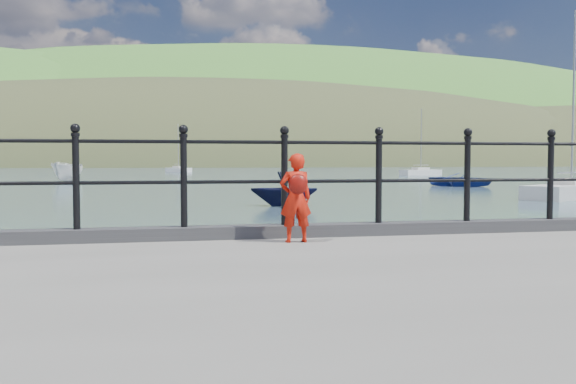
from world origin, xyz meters
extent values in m
plane|color=#2D4251|center=(0.00, 0.00, 0.00)|extent=(600.00, 600.00, 0.00)
cube|color=#28282B|center=(0.00, -0.15, 1.07)|extent=(60.00, 0.30, 0.15)
cylinder|color=black|center=(0.00, -0.15, 1.67)|extent=(18.00, 0.04, 0.04)
cylinder|color=black|center=(0.00, -0.15, 2.15)|extent=(18.00, 0.04, 0.04)
cylinder|color=black|center=(-1.80, -0.15, 1.67)|extent=(0.08, 0.08, 1.05)
sphere|color=black|center=(-1.80, -0.15, 2.29)|extent=(0.11, 0.11, 0.11)
cylinder|color=black|center=(-0.60, -0.15, 1.67)|extent=(0.08, 0.08, 1.05)
sphere|color=black|center=(-0.60, -0.15, 2.29)|extent=(0.11, 0.11, 0.11)
cylinder|color=black|center=(0.60, -0.15, 1.67)|extent=(0.08, 0.08, 1.05)
sphere|color=black|center=(0.60, -0.15, 2.29)|extent=(0.11, 0.11, 0.11)
cylinder|color=black|center=(1.80, -0.15, 1.67)|extent=(0.08, 0.08, 1.05)
sphere|color=black|center=(1.80, -0.15, 2.29)|extent=(0.11, 0.11, 0.11)
cylinder|color=black|center=(3.00, -0.15, 1.67)|extent=(0.08, 0.08, 1.05)
sphere|color=black|center=(3.00, -0.15, 2.29)|extent=(0.11, 0.11, 0.11)
cylinder|color=black|center=(4.20, -0.15, 1.67)|extent=(0.08, 0.08, 1.05)
sphere|color=black|center=(4.20, -0.15, 2.29)|extent=(0.11, 0.11, 0.11)
ellipsoid|color=#333A21|center=(20.00, 195.00, -15.40)|extent=(400.00, 100.00, 88.00)
ellipsoid|color=#387026|center=(60.00, 255.00, -27.30)|extent=(600.00, 180.00, 156.00)
cube|color=silver|center=(-35.00, 181.00, 3.00)|extent=(9.00, 6.00, 6.00)
cube|color=#4C4744|center=(-35.00, 181.00, 7.00)|extent=(9.50, 6.50, 2.00)
cube|color=silver|center=(-12.00, 181.00, 3.00)|extent=(9.00, 6.00, 6.00)
cube|color=#4C4744|center=(-12.00, 181.00, 7.00)|extent=(9.50, 6.50, 2.00)
cube|color=silver|center=(18.00, 181.00, 3.00)|extent=(9.00, 6.00, 6.00)
cube|color=#4C4744|center=(18.00, 181.00, 7.00)|extent=(9.50, 6.50, 2.00)
cube|color=silver|center=(45.00, 181.00, 3.00)|extent=(9.00, 6.00, 6.00)
cube|color=#4C4744|center=(45.00, 181.00, 7.00)|extent=(9.50, 6.50, 2.00)
imported|color=red|center=(0.63, -0.63, 1.50)|extent=(0.37, 0.25, 1.01)
ellipsoid|color=red|center=(0.63, -0.76, 1.67)|extent=(0.22, 0.11, 0.23)
imported|color=navy|center=(20.76, 33.99, 0.51)|extent=(5.67, 6.07, 1.02)
imported|color=silver|center=(-8.96, 48.14, 0.89)|extent=(2.91, 4.92, 1.79)
imported|color=black|center=(4.13, 17.72, 0.73)|extent=(3.18, 2.87, 1.47)
cube|color=beige|center=(19.51, 20.07, 0.25)|extent=(7.14, 5.30, 0.90)
cube|color=beige|center=(19.51, 20.07, 0.75)|extent=(2.85, 2.45, 0.50)
cylinder|color=#A5A5A8|center=(19.51, 20.07, 5.08)|extent=(0.10, 0.10, 8.76)
cylinder|color=#A5A5A8|center=(19.51, 20.07, 1.30)|extent=(2.79, 1.67, 0.06)
cube|color=silver|center=(31.39, 65.41, 0.25)|extent=(6.21, 3.74, 0.90)
cube|color=beige|center=(31.39, 65.41, 0.75)|extent=(2.38, 1.84, 0.50)
cylinder|color=#A5A5A8|center=(31.39, 65.41, 4.58)|extent=(0.10, 0.10, 7.75)
cylinder|color=#A5A5A8|center=(31.39, 65.41, 1.30)|extent=(2.54, 1.06, 0.06)
cube|color=white|center=(1.53, 92.02, 0.25)|extent=(4.18, 5.31, 0.90)
cube|color=beige|center=(1.53, 92.02, 0.75)|extent=(1.93, 2.16, 0.50)
cylinder|color=#A5A5A8|center=(1.53, 92.02, 4.22)|extent=(0.10, 0.10, 7.05)
cylinder|color=#A5A5A8|center=(1.53, 92.02, 1.30)|extent=(1.33, 2.04, 0.06)
camera|label=1|loc=(-0.83, -7.36, 1.93)|focal=38.00mm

